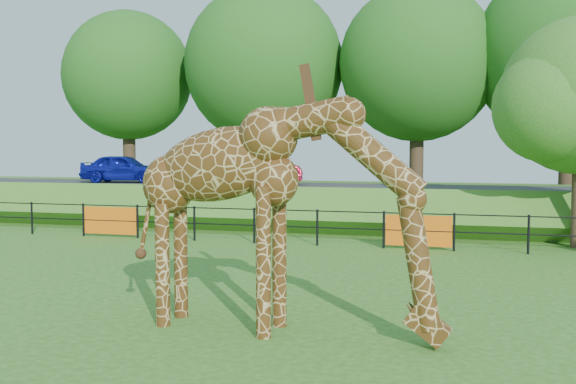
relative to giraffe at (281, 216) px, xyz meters
name	(u,v)px	position (x,y,z in m)	size (l,w,h in m)	color
ground	(222,310)	(-1.41, 1.06, -1.88)	(90.00, 90.00, 0.00)	#316118
giraffe	(281,216)	(0.00, 0.00, 0.00)	(5.27, 0.97, 3.76)	#4E2D10
perimeter_fence	(317,227)	(-1.41, 9.06, -1.33)	(28.07, 0.10, 1.10)	black
embankment	(356,203)	(-1.41, 16.56, -1.23)	(40.00, 9.00, 1.30)	#316118
road	(350,188)	(-1.41, 15.06, -0.52)	(40.00, 5.00, 0.12)	#292A2C
car_blue	(123,168)	(-11.59, 15.61, 0.16)	(1.47, 3.65, 1.24)	#151DAF
car_red	(254,169)	(-5.51, 15.47, 0.20)	(1.40, 4.02, 1.32)	maroon
visitor	(414,219)	(1.32, 10.98, -1.20)	(0.50, 0.32, 1.36)	black
bg_tree_line	(416,62)	(0.48, 23.06, 5.31)	(37.30, 8.80, 11.82)	#302315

